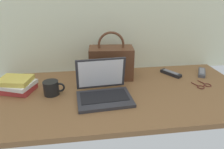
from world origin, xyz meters
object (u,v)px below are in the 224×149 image
object	(u,v)px
coffee_mug	(52,88)
remote_control_near	(202,72)
laptop	(103,90)
handbag	(111,62)
remote_control_far	(171,73)
book_stack	(16,85)
eyeglasses	(204,86)

from	to	relation	value
coffee_mug	remote_control_near	bearing A→B (deg)	9.12
laptop	handbag	xyz separation A→B (m)	(0.08, 0.27, 0.07)
laptop	coffee_mug	world-z (taller)	laptop
coffee_mug	remote_control_near	distance (m)	1.08
remote_control_far	handbag	world-z (taller)	handbag
remote_control_near	handbag	distance (m)	0.69
laptop	book_stack	size ratio (longest dim) A/B	1.30
coffee_mug	book_stack	size ratio (longest dim) A/B	0.51
laptop	handbag	world-z (taller)	handbag
coffee_mug	eyeglasses	xyz separation A→B (m)	(0.97, -0.03, -0.04)
remote_control_far	handbag	bearing A→B (deg)	177.96
remote_control_near	book_stack	distance (m)	1.29
eyeglasses	book_stack	size ratio (longest dim) A/B	0.51
remote_control_near	handbag	xyz separation A→B (m)	(-0.68, 0.03, 0.10)
remote_control_far	eyeglasses	world-z (taller)	remote_control_far
laptop	eyeglasses	size ratio (longest dim) A/B	2.52
laptop	coffee_mug	distance (m)	0.31
coffee_mug	book_stack	world-z (taller)	book_stack
laptop	eyeglasses	bearing A→B (deg)	4.07
remote_control_near	remote_control_far	world-z (taller)	same
coffee_mug	remote_control_near	xyz separation A→B (m)	(1.07, 0.17, -0.03)
handbag	coffee_mug	bearing A→B (deg)	-152.45
handbag	laptop	bearing A→B (deg)	-106.72
remote_control_near	eyeglasses	xyz separation A→B (m)	(-0.10, -0.20, -0.01)
remote_control_near	book_stack	bearing A→B (deg)	-175.59
remote_control_near	eyeglasses	distance (m)	0.22
book_stack	handbag	bearing A→B (deg)	12.05
remote_control_far	eyeglasses	bearing A→B (deg)	-56.68
remote_control_near	remote_control_far	bearing A→B (deg)	176.33
remote_control_near	handbag	size ratio (longest dim) A/B	0.49
coffee_mug	book_stack	distance (m)	0.23
remote_control_near	book_stack	size ratio (longest dim) A/B	0.65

